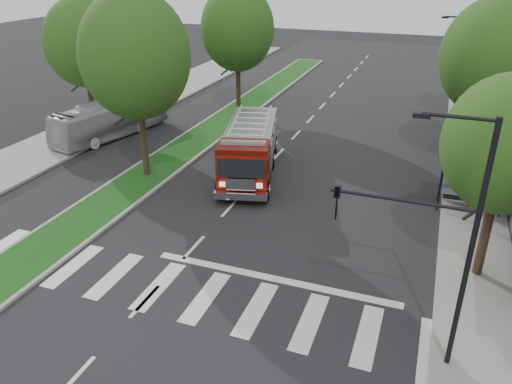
{
  "coord_description": "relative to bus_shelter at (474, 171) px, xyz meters",
  "views": [
    {
      "loc": [
        9.0,
        -16.5,
        11.55
      ],
      "look_at": [
        1.91,
        2.68,
        1.8
      ],
      "focal_mm": 35.0,
      "sensor_mm": 36.0,
      "label": 1
    }
  ],
  "objects": [
    {
      "name": "tree_right_near",
      "position": [
        0.3,
        -6.15,
        3.47
      ],
      "size": [
        4.4,
        4.4,
        8.05
      ],
      "color": "black",
      "rests_on": "ground"
    },
    {
      "name": "city_bus",
      "position": [
        -23.2,
        3.16,
        -0.77
      ],
      "size": [
        4.16,
        9.33,
        2.53
      ],
      "primitive_type": "imported",
      "rotation": [
        0.0,
        0.0,
        -0.23
      ],
      "color": "#AAAAAE",
      "rests_on": "ground"
    },
    {
      "name": "ground",
      "position": [
        -11.2,
        -8.15,
        -2.04
      ],
      "size": [
        140.0,
        140.0,
        0.0
      ],
      "primitive_type": "plane",
      "color": "black",
      "rests_on": "ground"
    },
    {
      "name": "streetlight_right_near",
      "position": [
        -1.59,
        -11.65,
        2.63
      ],
      "size": [
        4.08,
        0.22,
        8.0
      ],
      "color": "black",
      "rests_on": "ground"
    },
    {
      "name": "median",
      "position": [
        -17.2,
        9.85,
        -1.96
      ],
      "size": [
        3.0,
        50.0,
        0.15
      ],
      "color": "gray",
      "rests_on": "ground"
    },
    {
      "name": "bus_shelter",
      "position": [
        0.0,
        0.0,
        0.0
      ],
      "size": [
        3.2,
        1.6,
        2.61
      ],
      "color": "black",
      "rests_on": "ground"
    },
    {
      "name": "tree_right_far",
      "position": [
        0.3,
        15.85,
        3.8
      ],
      "size": [
        5.0,
        5.0,
        8.73
      ],
      "color": "black",
      "rests_on": "ground"
    },
    {
      "name": "fire_engine",
      "position": [
        -11.84,
        0.38,
        -0.55
      ],
      "size": [
        4.88,
        9.34,
        3.11
      ],
      "rotation": [
        0.0,
        0.0,
        0.26
      ],
      "color": "#4E0A04",
      "rests_on": "ground"
    },
    {
      "name": "sidewalk_left",
      "position": [
        -25.7,
        1.85,
        -1.96
      ],
      "size": [
        5.0,
        80.0,
        0.15
      ],
      "primitive_type": "cube",
      "color": "gray",
      "rests_on": "ground"
    },
    {
      "name": "tree_median_far",
      "position": [
        -17.2,
        11.85,
        4.45
      ],
      "size": [
        5.6,
        5.6,
        9.72
      ],
      "color": "black",
      "rests_on": "ground"
    },
    {
      "name": "tree_left_mid",
      "position": [
        -25.2,
        3.85,
        4.12
      ],
      "size": [
        5.2,
        5.2,
        9.16
      ],
      "color": "black",
      "rests_on": "ground"
    },
    {
      "name": "streetlight_right_far",
      "position": [
        -0.85,
        11.85,
        2.44
      ],
      "size": [
        2.11,
        0.2,
        8.0
      ],
      "color": "black",
      "rests_on": "ground"
    },
    {
      "name": "tree_right_mid",
      "position": [
        0.3,
        5.85,
        4.45
      ],
      "size": [
        5.6,
        5.6,
        9.72
      ],
      "color": "black",
      "rests_on": "ground"
    },
    {
      "name": "tree_median_near",
      "position": [
        -17.2,
        -2.15,
        4.77
      ],
      "size": [
        5.8,
        5.8,
        10.16
      ],
      "color": "black",
      "rests_on": "ground"
    },
    {
      "name": "sidewalk_right",
      "position": [
        1.3,
        1.85,
        -1.96
      ],
      "size": [
        5.0,
        80.0,
        0.15
      ],
      "primitive_type": "cube",
      "color": "gray",
      "rests_on": "ground"
    }
  ]
}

